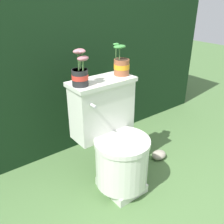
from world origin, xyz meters
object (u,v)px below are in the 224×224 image
Objects in this scene: toilet at (114,141)px; potted_plant_left at (80,73)px; potted_plant_midleft at (121,65)px; garden_stone at (159,155)px.

toilet is 0.57m from potted_plant_left.
toilet is 0.57m from potted_plant_midleft.
toilet is at bearing 178.85° from garden_stone.
potted_plant_left is (-0.18, 0.12, 0.53)m from toilet.
garden_stone is (0.70, -0.13, -0.87)m from potted_plant_left.
potted_plant_left is 1.75× the size of garden_stone.
toilet is 3.59× the size of potted_plant_midleft.
toilet is 0.62m from garden_stone.
toilet is 5.89× the size of garden_stone.
toilet is 3.38× the size of potted_plant_left.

